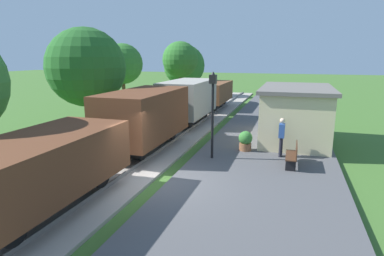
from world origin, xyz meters
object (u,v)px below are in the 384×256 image
Objects in this scene: tree_trackside_mid at (86,67)px; tree_field_distant at (184,65)px; station_hut at (295,113)px; lamp_post_near at (213,99)px; bench_near_hut at (293,155)px; person_waiting at (281,136)px; potted_planter at (245,140)px; tree_field_left at (180,60)px; tree_trackside_far at (123,64)px; freight_train at (170,110)px.

tree_trackside_mid is 1.05× the size of tree_field_distant.
station_hut is 5.62m from lamp_post_near.
station_hut is 11.54m from tree_trackside_mid.
bench_near_hut is at bearing -12.65° from tree_trackside_mid.
person_waiting is 0.46× the size of lamp_post_near.
potted_planter is 22.69m from tree_field_distant.
potted_planter is 16.89m from tree_field_left.
potted_planter is at bearing -5.45° from tree_trackside_mid.
tree_field_distant reaches higher than station_hut.
tree_field_left is 1.01× the size of tree_field_distant.
tree_field_left is at bearing -55.53° from person_waiting.
tree_trackside_far is 0.95× the size of tree_field_distant.
lamp_post_near is 23.49m from tree_field_distant.
lamp_post_near reaches higher than station_hut.
potted_planter is 9.60m from tree_trackside_mid.
tree_trackside_far reaches higher than station_hut.
tree_trackside_far is at bearing -34.73° from person_waiting.
person_waiting is at bearing -7.10° from tree_trackside_mid.
potted_planter is at bearing -63.82° from tree_field_distant.
tree_field_left is (2.82, 5.73, 0.29)m from tree_trackside_far.
tree_field_distant is at bearing 111.84° from lamp_post_near.
tree_field_distant is at bearing 84.28° from tree_trackside_far.
freight_train is 5.17m from tree_trackside_mid.
lamp_post_near is at bearing -45.67° from tree_trackside_far.
tree_field_distant is (-1.65, 5.92, -0.70)m from tree_field_left.
tree_trackside_mid reaches higher than person_waiting.
tree_trackside_mid is 1.10× the size of tree_trackside_far.
freight_train reaches higher than bench_near_hut.
bench_near_hut is at bearing 114.49° from person_waiting.
bench_near_hut is 0.25× the size of tree_trackside_mid.
lamp_post_near is at bearing -127.44° from station_hut.
tree_field_distant is (-5.28, 17.88, 1.98)m from freight_train.
station_hut is 3.87× the size of bench_near_hut.
potted_planter is 14.38m from tree_trackside_far.
tree_trackside_far is at bearing 142.39° from potted_planter.
station_hut is 0.95× the size of tree_trackside_mid.
person_waiting is at bearing -99.37° from station_hut.
tree_trackside_mid is at bearing -87.23° from tree_field_distant.
station_hut is at bearing 89.80° from bench_near_hut.
potted_planter is at bearing -26.60° from freight_train.
tree_field_distant is at bearing 105.58° from tree_field_left.
station_hut is 14.63m from tree_trackside_far.
freight_train is 28.38× the size of potted_planter.
tree_field_left reaches higher than potted_planter.
tree_field_left is at bearing 123.18° from bench_near_hut.
tree_field_distant is at bearing -60.20° from person_waiting.
tree_field_left is at bearing 114.05° from lamp_post_near.
tree_trackside_far is at bearing 142.39° from bench_near_hut.
tree_field_distant is at bearing 118.91° from bench_near_hut.
potted_planter is 2.88m from lamp_post_near.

